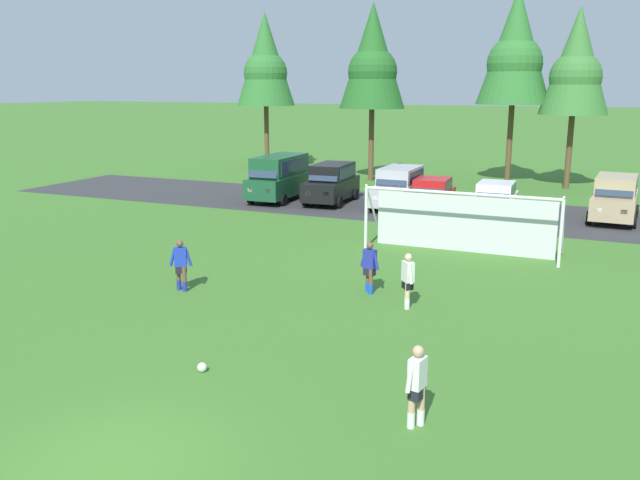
# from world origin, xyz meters

# --- Properties ---
(ground_plane) EXTENTS (400.00, 400.00, 0.00)m
(ground_plane) POSITION_xyz_m (0.00, 15.00, 0.00)
(ground_plane) COLOR #3D7028
(parking_lot_strip) EXTENTS (52.00, 8.40, 0.01)m
(parking_lot_strip) POSITION_xyz_m (0.00, 25.65, 0.00)
(parking_lot_strip) COLOR #333335
(parking_lot_strip) RESTS_ON ground
(soccer_ball) EXTENTS (0.22, 0.22, 0.22)m
(soccer_ball) POSITION_xyz_m (-0.66, 3.80, 0.11)
(soccer_ball) COLOR white
(soccer_ball) RESTS_ON ground
(soccer_goal) EXTENTS (7.44, 1.96, 2.57)m
(soccer_goal) POSITION_xyz_m (2.39, 17.18, 1.29)
(soccer_goal) COLOR white
(soccer_goal) RESTS_ON ground
(player_striker_near) EXTENTS (0.51, 0.65, 1.64)m
(player_striker_near) POSITION_xyz_m (2.34, 9.96, 0.82)
(player_striker_near) COLOR beige
(player_striker_near) RESTS_ON ground
(player_midfield_center) EXTENTS (0.71, 0.34, 1.64)m
(player_midfield_center) POSITION_xyz_m (0.85, 10.86, 0.82)
(player_midfield_center) COLOR brown
(player_midfield_center) RESTS_ON ground
(player_defender_far) EXTENTS (0.30, 0.72, 1.64)m
(player_defender_far) POSITION_xyz_m (4.45, 3.36, 0.82)
(player_defender_far) COLOR tan
(player_defender_far) RESTS_ON ground
(player_winger_left) EXTENTS (0.71, 0.40, 1.64)m
(player_winger_left) POSITION_xyz_m (-4.68, 8.71, 0.82)
(player_winger_left) COLOR brown
(player_winger_left) RESTS_ON ground
(parked_car_slot_far_left) EXTENTS (2.31, 4.86, 2.52)m
(parked_car_slot_far_left) POSITION_xyz_m (-9.59, 25.04, 1.34)
(parked_car_slot_far_left) COLOR #194C2D
(parked_car_slot_far_left) RESTS_ON ground
(parked_car_slot_left) EXTENTS (2.35, 4.71, 2.16)m
(parked_car_slot_left) POSITION_xyz_m (-6.55, 25.46, 1.11)
(parked_car_slot_left) COLOR black
(parked_car_slot_left) RESTS_ON ground
(parked_car_slot_center_left) EXTENTS (2.16, 4.61, 2.16)m
(parked_car_slot_center_left) POSITION_xyz_m (-2.66, 25.44, 1.11)
(parked_car_slot_center_left) COLOR #B2B2BC
(parked_car_slot_center_left) RESTS_ON ground
(parked_car_slot_center) EXTENTS (2.21, 4.29, 1.72)m
(parked_car_slot_center) POSITION_xyz_m (-0.81, 25.12, 0.88)
(parked_car_slot_center) COLOR red
(parked_car_slot_center) RESTS_ON ground
(parked_car_slot_center_right) EXTENTS (2.11, 4.24, 1.72)m
(parked_car_slot_center_right) POSITION_xyz_m (2.42, 24.93, 0.88)
(parked_car_slot_center_right) COLOR silver
(parked_car_slot_center_right) RESTS_ON ground
(parked_car_slot_right) EXTENTS (2.32, 4.69, 2.16)m
(parked_car_slot_right) POSITION_xyz_m (7.80, 26.28, 1.11)
(parked_car_slot_right) COLOR tan
(parked_car_slot_right) RESTS_ON ground
(tree_left_edge) EXTENTS (4.39, 4.39, 11.70)m
(tree_left_edge) POSITION_xyz_m (-17.00, 37.47, 8.05)
(tree_left_edge) COLOR brown
(tree_left_edge) RESTS_ON ground
(tree_mid_left) EXTENTS (4.37, 4.37, 11.66)m
(tree_mid_left) POSITION_xyz_m (-7.55, 34.82, 8.02)
(tree_mid_left) COLOR brown
(tree_mid_left) RESTS_ON ground
(tree_center_back) EXTENTS (4.66, 4.66, 12.42)m
(tree_center_back) POSITION_xyz_m (1.30, 36.88, 8.54)
(tree_center_back) COLOR brown
(tree_center_back) RESTS_ON ground
(tree_mid_right) EXTENTS (4.14, 4.14, 11.03)m
(tree_mid_right) POSITION_xyz_m (5.03, 36.34, 7.59)
(tree_mid_right) COLOR brown
(tree_mid_right) RESTS_ON ground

